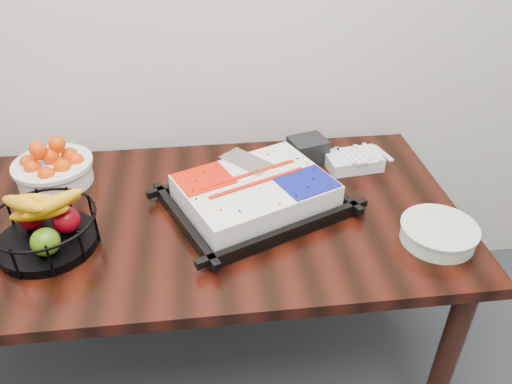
{
  "coord_description": "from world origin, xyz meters",
  "views": [
    {
      "loc": [
        0.08,
        0.68,
        1.73
      ],
      "look_at": [
        0.24,
        1.98,
        0.83
      ],
      "focal_mm": 35.0,
      "sensor_mm": 36.0,
      "label": 1
    }
  ],
  "objects": [
    {
      "name": "table",
      "position": [
        0.0,
        2.0,
        0.66
      ],
      "size": [
        1.8,
        0.9,
        0.75
      ],
      "color": "black",
      "rests_on": "ground"
    },
    {
      "name": "fruit_basket",
      "position": [
        -0.4,
        1.88,
        0.82
      ],
      "size": [
        0.31,
        0.31,
        0.17
      ],
      "color": "black",
      "rests_on": "table"
    },
    {
      "name": "plate_stack",
      "position": [
        0.76,
        1.77,
        0.78
      ],
      "size": [
        0.23,
        0.23,
        0.06
      ],
      "color": "white",
      "rests_on": "table"
    },
    {
      "name": "tangerine_bowl",
      "position": [
        -0.45,
        2.24,
        0.82
      ],
      "size": [
        0.27,
        0.27,
        0.17
      ],
      "color": "white",
      "rests_on": "table"
    },
    {
      "name": "cake_tray",
      "position": [
        0.24,
        2.01,
        0.8
      ],
      "size": [
        0.65,
        0.59,
        0.11
      ],
      "color": "black",
      "rests_on": "table"
    },
    {
      "name": "fork_bag",
      "position": [
        0.63,
        2.22,
        0.78
      ],
      "size": [
        0.21,
        0.15,
        0.06
      ],
      "color": "silver",
      "rests_on": "table"
    },
    {
      "name": "napkin_box",
      "position": [
        0.47,
        2.28,
        0.8
      ],
      "size": [
        0.16,
        0.14,
        0.09
      ],
      "primitive_type": "cube",
      "rotation": [
        0.0,
        0.0,
        0.27
      ],
      "color": "black",
      "rests_on": "table"
    }
  ]
}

